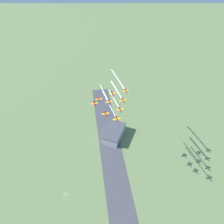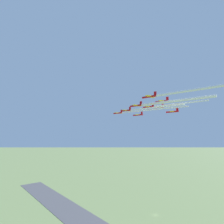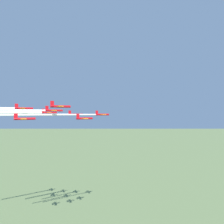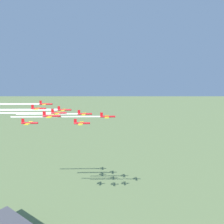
{
  "view_description": "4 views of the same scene",
  "coord_description": "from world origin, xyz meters",
  "px_view_note": "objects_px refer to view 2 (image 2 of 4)",
  "views": [
    {
      "loc": [
        107.08,
        95.13,
        218.82
      ],
      "look_at": [
        -40.3,
        39.32,
        96.25
      ],
      "focal_mm": 35.0,
      "sensor_mm": 36.0,
      "label": 1
    },
    {
      "loc": [
        -162.57,
        75.81,
        75.54
      ],
      "look_at": [
        -36.34,
        49.16,
        91.92
      ],
      "focal_mm": 28.0,
      "sensor_mm": 36.0,
      "label": 2
    },
    {
      "loc": [
        -16.29,
        -47.71,
        92.07
      ],
      "look_at": [
        -32.06,
        42.11,
        92.41
      ],
      "focal_mm": 28.0,
      "sensor_mm": 36.0,
      "label": 3
    },
    {
      "loc": [
        30.14,
        -43.18,
        114.5
      ],
      "look_at": [
        -39.28,
        50.52,
        92.49
      ],
      "focal_mm": 35.0,
      "sensor_mm": 36.0,
      "label": 4
    }
  ],
  "objects_px": {
    "jet_4": "(149,107)",
    "jet_5": "(159,107)",
    "jet_2": "(138,115)",
    "jet_0": "(118,113)",
    "jet_3": "(137,106)",
    "jet_1": "(126,110)",
    "jet_7": "(162,101)",
    "jet_8": "(173,112)",
    "jet_6": "(150,97)"
  },
  "relations": [
    {
      "from": "jet_4",
      "to": "jet_5",
      "type": "height_order",
      "value": "jet_5"
    },
    {
      "from": "jet_4",
      "to": "jet_2",
      "type": "bearing_deg",
      "value": 59.53
    },
    {
      "from": "jet_0",
      "to": "jet_3",
      "type": "xyz_separation_m",
      "value": [
        -29.12,
        -3.79,
        1.03
      ]
    },
    {
      "from": "jet_4",
      "to": "jet_1",
      "type": "bearing_deg",
      "value": 120.47
    },
    {
      "from": "jet_2",
      "to": "jet_7",
      "type": "height_order",
      "value": "jet_7"
    },
    {
      "from": "jet_2",
      "to": "jet_8",
      "type": "distance_m",
      "value": 25.31
    },
    {
      "from": "jet_1",
      "to": "jet_3",
      "type": "xyz_separation_m",
      "value": [
        -14.56,
        -1.89,
        1.01
      ]
    },
    {
      "from": "jet_1",
      "to": "jet_3",
      "type": "relative_size",
      "value": 1.0
    },
    {
      "from": "jet_1",
      "to": "jet_2",
      "type": "xyz_separation_m",
      "value": [
        9.14,
        -11.75,
        -1.71
      ]
    },
    {
      "from": "jet_5",
      "to": "jet_8",
      "type": "distance_m",
      "value": 15.5
    },
    {
      "from": "jet_1",
      "to": "jet_6",
      "type": "relative_size",
      "value": 1.0
    },
    {
      "from": "jet_7",
      "to": "jet_3",
      "type": "bearing_deg",
      "value": 120.47
    },
    {
      "from": "jet_1",
      "to": "jet_6",
      "type": "bearing_deg",
      "value": -120.47
    },
    {
      "from": "jet_1",
      "to": "jet_2",
      "type": "relative_size",
      "value": 1.0
    },
    {
      "from": "jet_1",
      "to": "jet_0",
      "type": "bearing_deg",
      "value": 59.53
    },
    {
      "from": "jet_1",
      "to": "jet_5",
      "type": "relative_size",
      "value": 1.0
    },
    {
      "from": "jet_6",
      "to": "jet_7",
      "type": "height_order",
      "value": "jet_6"
    },
    {
      "from": "jet_4",
      "to": "jet_6",
      "type": "height_order",
      "value": "jet_6"
    },
    {
      "from": "jet_8",
      "to": "jet_7",
      "type": "bearing_deg",
      "value": 180.0
    },
    {
      "from": "jet_2",
      "to": "jet_6",
      "type": "height_order",
      "value": "jet_6"
    },
    {
      "from": "jet_1",
      "to": "jet_4",
      "type": "height_order",
      "value": "jet_4"
    },
    {
      "from": "jet_0",
      "to": "jet_2",
      "type": "xyz_separation_m",
      "value": [
        -5.42,
        -13.65,
        -1.69
      ]
    },
    {
      "from": "jet_0",
      "to": "jet_3",
      "type": "distance_m",
      "value": 29.38
    },
    {
      "from": "jet_0",
      "to": "jet_1",
      "type": "bearing_deg",
      "value": -120.47
    },
    {
      "from": "jet_0",
      "to": "jet_7",
      "type": "height_order",
      "value": "jet_7"
    },
    {
      "from": "jet_1",
      "to": "jet_8",
      "type": "distance_m",
      "value": 29.4
    },
    {
      "from": "jet_4",
      "to": "jet_7",
      "type": "xyz_separation_m",
      "value": [
        -14.56,
        -1.89,
        1.05
      ]
    },
    {
      "from": "jet_2",
      "to": "jet_5",
      "type": "xyz_separation_m",
      "value": [
        -5.42,
        -13.65,
        5.21
      ]
    },
    {
      "from": "jet_7",
      "to": "jet_0",
      "type": "bearing_deg",
      "value": 78.91
    },
    {
      "from": "jet_5",
      "to": "jet_8",
      "type": "relative_size",
      "value": 1.0
    },
    {
      "from": "jet_5",
      "to": "jet_7",
      "type": "distance_m",
      "value": 25.67
    },
    {
      "from": "jet_2",
      "to": "jet_6",
      "type": "relative_size",
      "value": 1.0
    },
    {
      "from": "jet_4",
      "to": "jet_5",
      "type": "relative_size",
      "value": 1.0
    },
    {
      "from": "jet_3",
      "to": "jet_5",
      "type": "distance_m",
      "value": 29.88
    },
    {
      "from": "jet_5",
      "to": "jet_6",
      "type": "distance_m",
      "value": 39.32
    },
    {
      "from": "jet_1",
      "to": "jet_4",
      "type": "relative_size",
      "value": 1.0
    },
    {
      "from": "jet_2",
      "to": "jet_4",
      "type": "height_order",
      "value": "jet_4"
    },
    {
      "from": "jet_7",
      "to": "jet_1",
      "type": "bearing_deg",
      "value": 90.0
    },
    {
      "from": "jet_0",
      "to": "jet_8",
      "type": "relative_size",
      "value": 1.0
    },
    {
      "from": "jet_1",
      "to": "jet_4",
      "type": "xyz_separation_m",
      "value": [
        -5.42,
        -13.65,
        2.05
      ]
    },
    {
      "from": "jet_3",
      "to": "jet_8",
      "type": "relative_size",
      "value": 1.0
    },
    {
      "from": "jet_2",
      "to": "jet_5",
      "type": "relative_size",
      "value": 1.0
    },
    {
      "from": "jet_3",
      "to": "jet_1",
      "type": "bearing_deg",
      "value": 59.53
    },
    {
      "from": "jet_0",
      "to": "jet_4",
      "type": "relative_size",
      "value": 1.0
    },
    {
      "from": "jet_1",
      "to": "jet_4",
      "type": "distance_m",
      "value": 14.82
    },
    {
      "from": "jet_1",
      "to": "jet_3",
      "type": "height_order",
      "value": "jet_3"
    },
    {
      "from": "jet_3",
      "to": "jet_4",
      "type": "height_order",
      "value": "jet_4"
    },
    {
      "from": "jet_1",
      "to": "jet_7",
      "type": "height_order",
      "value": "jet_7"
    },
    {
      "from": "jet_3",
      "to": "jet_6",
      "type": "distance_m",
      "value": 14.87
    },
    {
      "from": "jet_2",
      "to": "jet_8",
      "type": "relative_size",
      "value": 1.0
    }
  ]
}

